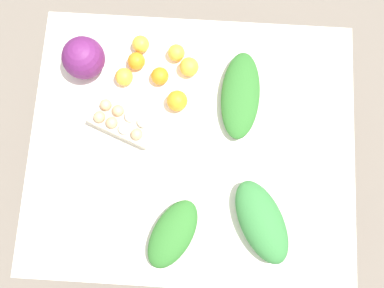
% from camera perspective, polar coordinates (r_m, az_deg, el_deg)
% --- Properties ---
extents(ground_plane, '(8.00, 8.00, 0.00)m').
position_cam_1_polar(ground_plane, '(2.36, -0.00, -3.91)').
color(ground_plane, '#70665B').
extents(dining_table, '(1.23, 1.04, 0.74)m').
position_cam_1_polar(dining_table, '(1.72, -0.00, -0.79)').
color(dining_table, silver).
rests_on(dining_table, ground_plane).
extents(cabbage_purple, '(0.16, 0.16, 0.16)m').
position_cam_1_polar(cabbage_purple, '(1.70, -14.27, 11.06)').
color(cabbage_purple, '#601E5B').
rests_on(cabbage_purple, dining_table).
extents(egg_carton, '(0.27, 0.19, 0.09)m').
position_cam_1_polar(egg_carton, '(1.62, -9.26, 2.96)').
color(egg_carton, beige).
rests_on(egg_carton, dining_table).
extents(greens_bunch_scallion, '(0.27, 0.35, 0.10)m').
position_cam_1_polar(greens_bunch_scallion, '(1.56, 9.26, -10.19)').
color(greens_bunch_scallion, '#337538').
rests_on(greens_bunch_scallion, dining_table).
extents(greens_bunch_dandelion, '(0.16, 0.35, 0.08)m').
position_cam_1_polar(greens_bunch_dandelion, '(1.65, 6.47, 6.50)').
color(greens_bunch_dandelion, '#2D6B28').
rests_on(greens_bunch_dandelion, dining_table).
extents(greens_bunch_beet_tops, '(0.24, 0.30, 0.07)m').
position_cam_1_polar(greens_bunch_beet_tops, '(1.55, -2.57, -11.87)').
color(greens_bunch_beet_tops, '#2D6B28').
rests_on(greens_bunch_beet_tops, dining_table).
extents(orange_0, '(0.07, 0.07, 0.07)m').
position_cam_1_polar(orange_0, '(1.71, -2.10, 12.06)').
color(orange_0, '#F9A833').
rests_on(orange_0, dining_table).
extents(orange_1, '(0.07, 0.07, 0.07)m').
position_cam_1_polar(orange_1, '(1.67, -4.31, 9.02)').
color(orange_1, orange).
rests_on(orange_1, dining_table).
extents(orange_2, '(0.08, 0.08, 0.08)m').
position_cam_1_polar(orange_2, '(1.63, -2.00, 5.78)').
color(orange_2, orange).
rests_on(orange_2, dining_table).
extents(orange_3, '(0.07, 0.07, 0.07)m').
position_cam_1_polar(orange_3, '(1.71, -7.44, 10.91)').
color(orange_3, orange).
rests_on(orange_3, dining_table).
extents(orange_4, '(0.07, 0.07, 0.07)m').
position_cam_1_polar(orange_4, '(1.68, -0.38, 10.25)').
color(orange_4, '#F9A833').
rests_on(orange_4, dining_table).
extents(orange_5, '(0.07, 0.07, 0.07)m').
position_cam_1_polar(orange_5, '(1.73, -6.86, 13.09)').
color(orange_5, '#F9A833').
rests_on(orange_5, dining_table).
extents(orange_6, '(0.07, 0.07, 0.07)m').
position_cam_1_polar(orange_6, '(1.69, -9.05, 8.84)').
color(orange_6, '#F9A833').
rests_on(orange_6, dining_table).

